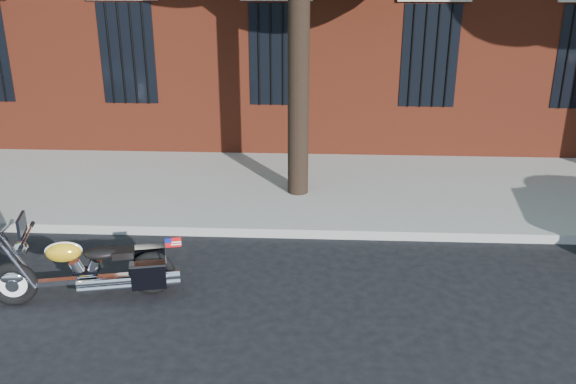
{
  "coord_description": "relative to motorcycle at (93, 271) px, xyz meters",
  "views": [
    {
      "loc": [
        0.85,
        -7.71,
        4.37
      ],
      "look_at": [
        0.43,
        0.8,
        0.98
      ],
      "focal_mm": 40.0,
      "sensor_mm": 36.0,
      "label": 1
    }
  ],
  "objects": [
    {
      "name": "sidewalk",
      "position": [
        2.0,
        3.88,
        -0.34
      ],
      "size": [
        40.0,
        3.6,
        0.15
      ],
      "primitive_type": "cube",
      "color": "gray",
      "rests_on": "ground"
    },
    {
      "name": "curb",
      "position": [
        2.0,
        2.0,
        -0.34
      ],
      "size": [
        40.0,
        0.16,
        0.15
      ],
      "primitive_type": "cube",
      "color": "gray",
      "rests_on": "ground"
    },
    {
      "name": "motorcycle",
      "position": [
        0.0,
        0.0,
        0.0
      ],
      "size": [
        2.44,
        1.0,
        1.22
      ],
      "rotation": [
        0.0,
        0.0,
        0.21
      ],
      "color": "black",
      "rests_on": "ground"
    },
    {
      "name": "ground",
      "position": [
        2.0,
        0.62,
        -0.41
      ],
      "size": [
        120.0,
        120.0,
        0.0
      ],
      "primitive_type": "plane",
      "color": "black",
      "rests_on": "ground"
    }
  ]
}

